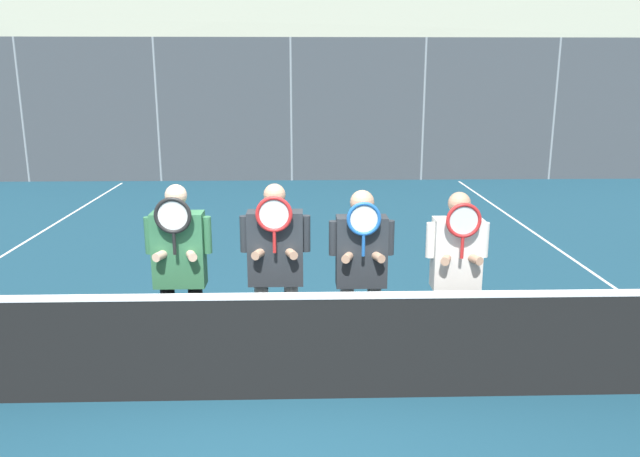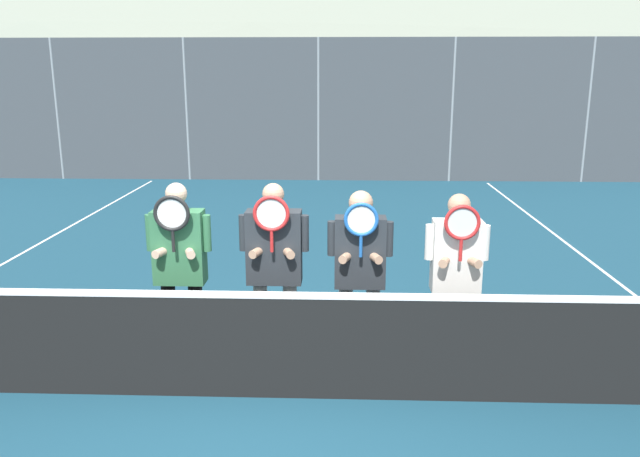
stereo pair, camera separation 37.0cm
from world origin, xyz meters
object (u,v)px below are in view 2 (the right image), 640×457
object	(u,v)px
player_center_left	(274,261)
player_rightmost	(456,271)
car_left_of_center	(330,137)
player_leftmost	(180,262)
player_center_right	(360,265)
car_far_left	(156,136)
car_center	(495,137)

from	to	relation	value
player_center_left	player_rightmost	world-z (taller)	player_center_left
player_center_left	car_left_of_center	xyz separation A→B (m)	(0.21, 13.45, -0.18)
player_leftmost	player_center_right	world-z (taller)	player_leftmost
player_center_left	player_center_right	size ratio (longest dim) A/B	1.04
car_far_left	car_center	distance (m)	10.34
player_leftmost	car_far_left	bearing A→B (deg)	107.31
car_far_left	player_center_left	bearing A→B (deg)	-69.43
player_leftmost	player_rightmost	size ratio (longest dim) A/B	1.04
player_center_right	player_rightmost	bearing A→B (deg)	-5.46
player_center_left	player_rightmost	distance (m)	1.63
player_center_right	player_rightmost	distance (m)	0.86
player_leftmost	player_rightmost	distance (m)	2.49
player_rightmost	car_far_left	xyz separation A→B (m)	(-6.77, 13.75, -0.14)
player_rightmost	car_center	bearing A→B (deg)	75.43
car_center	player_center_right	bearing A→B (deg)	-107.94
player_leftmost	player_rightmost	bearing A→B (deg)	-0.49
player_rightmost	car_left_of_center	bearing A→B (deg)	95.99
player_center_left	car_center	distance (m)	14.64
player_center_right	car_left_of_center	xyz separation A→B (m)	(-0.56, 13.43, -0.15)
player_leftmost	player_rightmost	xyz separation A→B (m)	(2.49, -0.02, -0.04)
player_center_left	player_rightmost	xyz separation A→B (m)	(1.63, -0.07, -0.05)
car_left_of_center	car_center	size ratio (longest dim) A/B	1.08
player_rightmost	car_far_left	distance (m)	15.33
player_leftmost	car_far_left	xyz separation A→B (m)	(-4.28, 13.73, -0.18)
player_center_right	car_far_left	bearing A→B (deg)	113.40
car_far_left	player_center_right	bearing A→B (deg)	-66.60
player_center_right	car_left_of_center	size ratio (longest dim) A/B	0.39
player_center_right	car_left_of_center	distance (m)	13.44
car_far_left	player_rightmost	bearing A→B (deg)	-63.80
player_center_right	car_center	bearing A→B (deg)	72.06
car_far_left	car_center	xyz separation A→B (m)	(10.34, -0.00, -0.00)
player_leftmost	player_center_right	size ratio (longest dim) A/B	1.04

